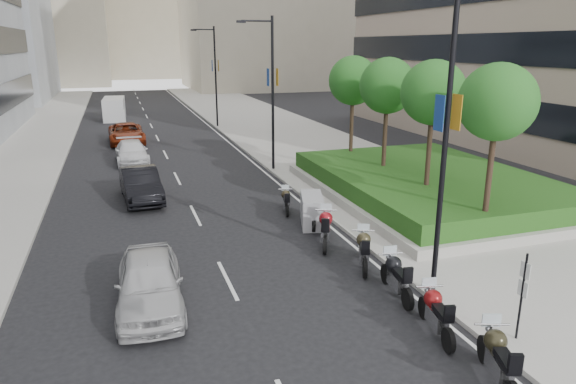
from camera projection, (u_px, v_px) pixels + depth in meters
name	position (u px, v px, depth m)	size (l,w,h in m)	color
ground	(314.00, 335.00, 13.62)	(160.00, 160.00, 0.00)	black
sidewalk_right	(285.00, 134.00, 43.68)	(10.00, 100.00, 0.15)	#9E9B93
sidewalk_left	(12.00, 149.00, 37.33)	(8.00, 100.00, 0.15)	#9E9B93
lane_edge	(224.00, 138.00, 42.10)	(0.12, 100.00, 0.01)	silver
lane_centre	(159.00, 142.00, 40.53)	(0.12, 100.00, 0.01)	silver
planter	(428.00, 191.00, 25.67)	(10.00, 14.00, 0.40)	#A4A199
hedge	(429.00, 180.00, 25.50)	(9.40, 13.40, 0.80)	#174614
tree_0	(497.00, 103.00, 18.34)	(2.80, 2.80, 6.30)	#332319
tree_1	(433.00, 93.00, 21.99)	(2.80, 2.80, 6.30)	#332319
tree_2	(387.00, 86.00, 25.63)	(2.80, 2.80, 6.30)	#332319
tree_3	(353.00, 81.00, 29.28)	(2.80, 2.80, 6.30)	#332319
lamp_post_0	(441.00, 132.00, 14.38)	(2.34, 0.45, 9.00)	black
lamp_post_1	(270.00, 87.00, 29.89)	(2.34, 0.45, 9.00)	black
lamp_post_2	(214.00, 72.00, 46.31)	(2.34, 0.45, 9.00)	black
parking_sign	(522.00, 292.00, 12.84)	(0.06, 0.32, 2.50)	black
motorcycle_0	(498.00, 359.00, 11.50)	(1.07, 2.33, 1.21)	black
motorcycle_1	(436.00, 313.00, 13.55)	(0.79, 2.27, 1.14)	black
motorcycle_2	(396.00, 276.00, 15.62)	(0.79, 2.37, 1.18)	black
motorcycle_3	(364.00, 250.00, 17.68)	(1.10, 2.19, 1.15)	black
motorcycle_4	(326.00, 228.00, 19.62)	(1.19, 2.33, 1.24)	black
motorcycle_5	(312.00, 211.00, 21.75)	(1.45, 2.31, 1.30)	black
motorcycle_6	(286.00, 201.00, 23.56)	(0.72, 1.92, 0.97)	black
car_a	(149.00, 282.00, 14.88)	(1.87, 4.64, 1.58)	#B0B0B3
car_b	(141.00, 185.00, 25.22)	(1.69, 4.84, 1.59)	black
car_c	(132.00, 152.00, 33.27)	(1.97, 4.84, 1.41)	silver
car_d	(126.00, 133.00, 39.86)	(2.59, 5.61, 1.56)	maroon
delivery_van	(114.00, 110.00, 52.28)	(2.26, 5.34, 2.20)	silver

